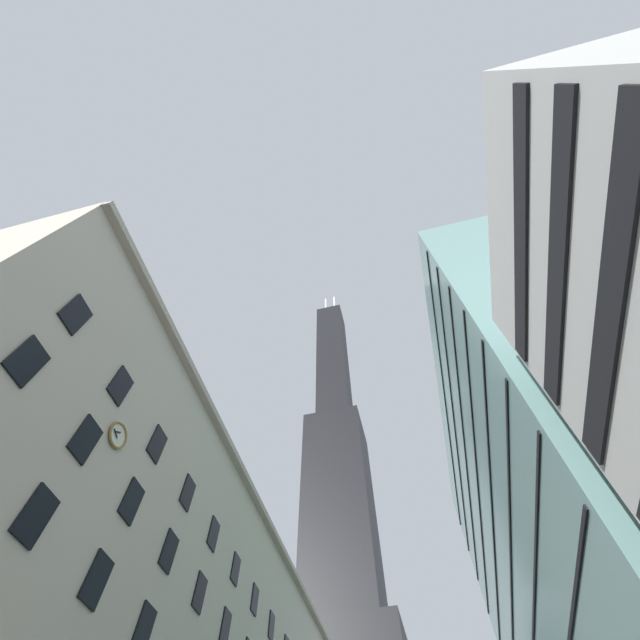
# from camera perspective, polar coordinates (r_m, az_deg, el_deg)

# --- Properties ---
(dark_skyscraper) EXTENTS (27.00, 27.00, 210.69)m
(dark_skyscraper) POSITION_cam_1_polar(r_m,az_deg,el_deg) (124.29, 3.04, -29.89)
(dark_skyscraper) COLOR black
(dark_skyscraper) RESTS_ON ground
(glass_office_midrise) EXTENTS (14.99, 45.99, 44.49)m
(glass_office_midrise) POSITION_cam_1_polar(r_m,az_deg,el_deg) (46.39, 33.36, -24.87)
(glass_office_midrise) COLOR gray
(glass_office_midrise) RESTS_ON ground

